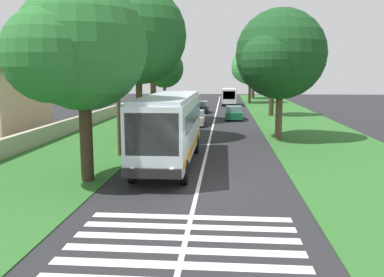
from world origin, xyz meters
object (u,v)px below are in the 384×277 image
trailing_car_1 (234,113)px  roadside_tree_right_2 (279,56)px  utility_pole (118,92)px  roadside_tree_left_2 (152,36)px  roadside_tree_left_1 (164,70)px  roadside_tree_right_3 (249,67)px  trailing_car_0 (195,118)px  trailing_car_2 (201,107)px  roadside_tree_left_3 (134,38)px  roadside_tree_left_0 (79,50)px  coach_bus (170,125)px  roadside_tree_right_1 (272,56)px  roadside_tree_right_0 (253,63)px  trailing_minibus_0 (229,95)px

trailing_car_1 → roadside_tree_right_2: (-12.91, -2.91, 5.43)m
utility_pole → roadside_tree_left_2: bearing=3.4°
roadside_tree_left_1 → roadside_tree_right_3: roadside_tree_right_3 is taller
trailing_car_0 → trailing_car_2: 12.57m
roadside_tree_left_3 → trailing_car_1: bearing=-27.7°
trailing_car_0 → roadside_tree_left_0: 21.76m
roadside_tree_left_2 → roadside_tree_left_1: bearing=0.8°
roadside_tree_left_0 → roadside_tree_right_3: bearing=-11.3°
coach_bus → roadside_tree_right_1: size_ratio=1.22×
trailing_car_1 → trailing_car_2: 8.47m
roadside_tree_left_0 → roadside_tree_right_1: size_ratio=0.96×
roadside_tree_right_2 → trailing_car_0: bearing=40.1°
trailing_car_2 → roadside_tree_right_0: (28.59, -8.05, 5.97)m
roadside_tree_right_0 → roadside_tree_right_2: (-49.02, 1.22, -0.54)m
trailing_car_0 → roadside_tree_right_2: bearing=-139.9°
trailing_minibus_0 → roadside_tree_right_2: bearing=-174.2°
trailing_minibus_0 → utility_pole: (-39.67, 6.74, 2.27)m
trailing_car_2 → trailing_car_1: bearing=-152.4°
trailing_minibus_0 → roadside_tree_left_3: bearing=168.2°
roadside_tree_left_3 → utility_pole: bearing=-177.2°
roadside_tree_left_1 → roadside_tree_right_0: (30.40, -12.36, 1.36)m
trailing_minibus_0 → roadside_tree_right_2: roadside_tree_right_2 is taller
roadside_tree_right_0 → roadside_tree_right_2: size_ratio=1.05×
roadside_tree_left_1 → utility_pole: 25.88m
utility_pole → trailing_minibus_0: bearing=-9.6°
roadside_tree_left_2 → utility_pole: bearing=-176.6°
coach_bus → roadside_tree_right_2: (9.24, -6.73, 3.95)m
utility_pole → trailing_car_1: bearing=-19.5°
trailing_car_2 → trailing_minibus_0: trailing_minibus_0 is taller
roadside_tree_left_2 → utility_pole: (-17.24, -1.02, -4.65)m
roadside_tree_right_2 → trailing_minibus_0: bearing=5.8°
roadside_tree_left_3 → utility_pole: size_ratio=1.50×
trailing_car_2 → roadside_tree_right_3: (17.02, -6.75, 5.15)m
utility_pole → roadside_tree_right_3: bearing=-12.6°
trailing_car_1 → utility_pole: bearing=160.5°
trailing_car_2 → roadside_tree_left_0: (-33.40, 3.36, 5.20)m
trailing_car_1 → roadside_tree_left_0: 27.40m
roadside_tree_left_3 → coach_bus: bearing=-155.9°
roadside_tree_right_0 → roadside_tree_right_3: size_ratio=1.11×
trailing_car_2 → roadside_tree_right_2: roadside_tree_right_2 is taller
coach_bus → roadside_tree_right_0: 58.97m
trailing_car_2 → roadside_tree_left_2: size_ratio=0.36×
trailing_car_2 → roadside_tree_left_2: (-10.38, 4.20, 7.80)m
roadside_tree_right_0 → roadside_tree_right_1: size_ratio=1.08×
coach_bus → roadside_tree_left_2: (19.29, 4.31, 6.32)m
roadside_tree_left_1 → utility_pole: size_ratio=1.05×
trailing_minibus_0 → coach_bus: bearing=175.3°
trailing_car_2 → roadside_tree_left_2: 13.65m
trailing_car_2 → roadside_tree_right_0: 30.30m
trailing_car_2 → roadside_tree_left_1: bearing=112.8°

